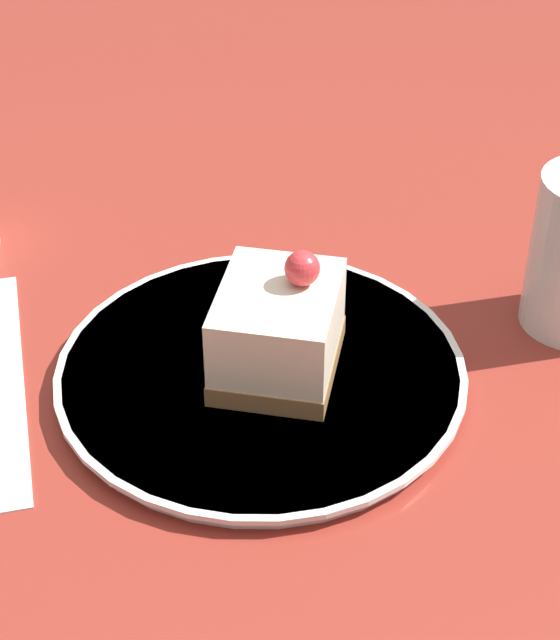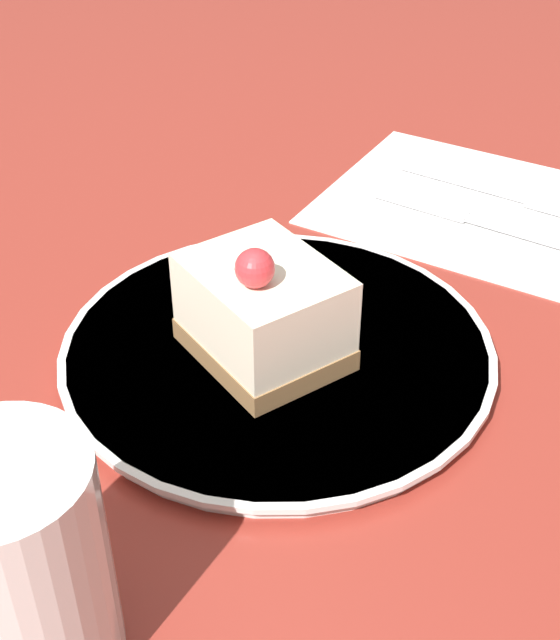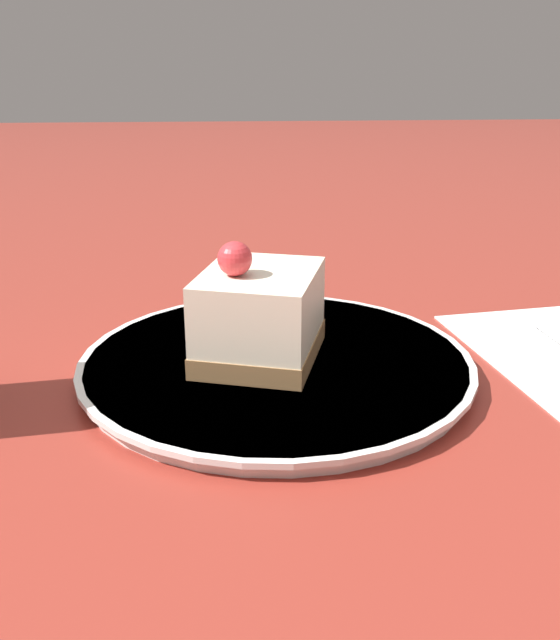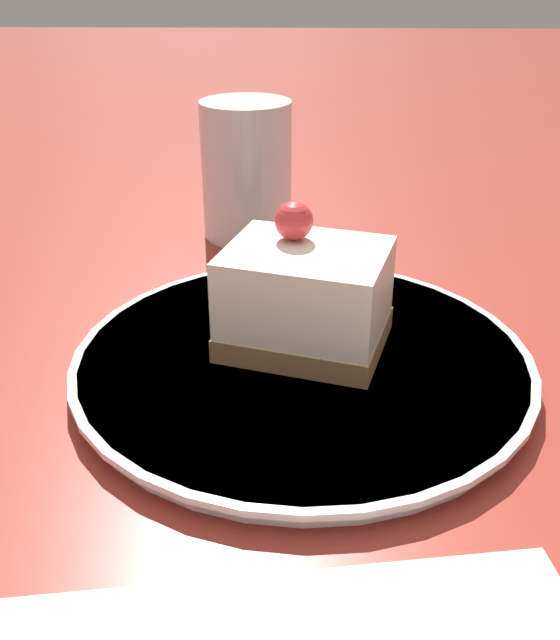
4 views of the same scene
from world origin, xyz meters
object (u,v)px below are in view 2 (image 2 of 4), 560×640
object	(u,v)px
cake_slice	(263,311)
knife	(449,213)
fork	(508,194)
drinking_glass	(18,568)
plate	(278,352)

from	to	relation	value
cake_slice	knife	distance (m)	0.25
fork	drinking_glass	distance (m)	0.53
fork	cake_slice	bearing A→B (deg)	-8.77
plate	fork	xyz separation A→B (m)	(-0.30, 0.01, -0.00)
cake_slice	fork	world-z (taller)	cake_slice
cake_slice	drinking_glass	distance (m)	0.23
plate	fork	bearing A→B (deg)	177.17
plate	drinking_glass	size ratio (longest dim) A/B	2.37
fork	drinking_glass	bearing A→B (deg)	-2.05
cake_slice	drinking_glass	size ratio (longest dim) A/B	0.96
knife	drinking_glass	size ratio (longest dim) A/B	1.38
fork	knife	distance (m)	0.06
plate	fork	size ratio (longest dim) A/B	1.68
drinking_glass	plate	bearing A→B (deg)	-168.18
cake_slice	drinking_glass	bearing A→B (deg)	29.06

